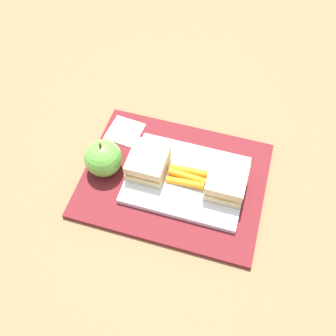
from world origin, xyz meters
TOP-DOWN VIEW (x-y plane):
  - ground_plane at (0.00, 0.00)m, footprint 2.40×2.40m
  - lunchbag_mat at (0.00, 0.00)m, footprint 0.36×0.28m
  - food_tray at (-0.03, 0.00)m, footprint 0.23×0.17m
  - sandwich_half_left at (-0.10, 0.00)m, footprint 0.07×0.08m
  - sandwich_half_right at (0.05, 0.00)m, footprint 0.07×0.08m
  - carrot_sticks_bundle at (-0.03, 0.00)m, footprint 0.08×0.04m
  - apple at (0.14, 0.02)m, footprint 0.07×0.07m
  - paper_napkin at (0.14, -0.08)m, footprint 0.08×0.08m

SIDE VIEW (x-z plane):
  - ground_plane at x=0.00m, z-range 0.00..0.00m
  - lunchbag_mat at x=0.00m, z-range 0.00..0.01m
  - paper_napkin at x=0.14m, z-range 0.01..0.01m
  - food_tray at x=-0.03m, z-range 0.01..0.02m
  - carrot_sticks_bundle at x=-0.03m, z-range 0.02..0.04m
  - sandwich_half_left at x=-0.10m, z-range 0.02..0.07m
  - sandwich_half_right at x=0.05m, z-range 0.02..0.07m
  - apple at x=0.14m, z-range 0.00..0.09m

